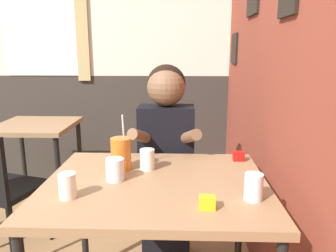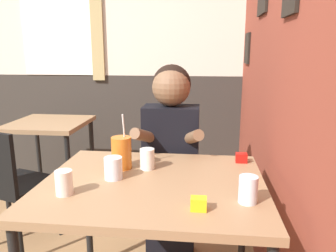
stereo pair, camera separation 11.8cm
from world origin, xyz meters
name	(u,v)px [view 1 (the left image)]	position (x,y,z in m)	size (l,w,h in m)	color
brick_wall_right	(261,50)	(1.22, 1.13, 1.35)	(0.08, 4.26, 2.70)	brown
back_wall	(106,49)	(-0.02, 2.29, 1.36)	(5.39, 0.09, 2.70)	beige
main_table	(156,195)	(0.61, 0.39, 0.69)	(1.01, 0.83, 0.76)	#93704C
background_table	(37,137)	(-0.47, 1.56, 0.65)	(0.61, 0.62, 0.76)	#93704C
person_seated	(166,156)	(0.63, 0.95, 0.70)	(0.42, 0.42, 1.27)	black
cocktail_pitcher	(121,154)	(0.42, 0.54, 0.84)	(0.10, 0.10, 0.28)	#C6661E
glass_near_pitcher	(115,169)	(0.42, 0.40, 0.81)	(0.08, 0.08, 0.10)	silver
glass_center	(147,159)	(0.55, 0.54, 0.82)	(0.07, 0.07, 0.10)	silver
glass_far_side	(67,186)	(0.26, 0.21, 0.81)	(0.07, 0.07, 0.10)	silver
glass_by_brick	(254,187)	(1.01, 0.22, 0.82)	(0.07, 0.07, 0.11)	silver
condiment_ketchup	(239,156)	(1.03, 0.70, 0.79)	(0.06, 0.04, 0.05)	#B7140F
condiment_mustard	(207,203)	(0.82, 0.13, 0.79)	(0.06, 0.04, 0.05)	yellow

